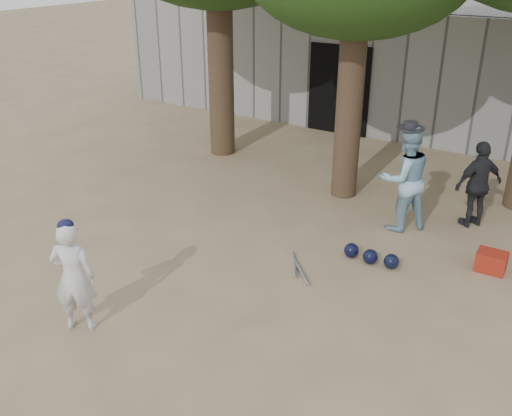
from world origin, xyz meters
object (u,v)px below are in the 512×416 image
Objects in this scene: spectator_blue at (404,179)px; spectator_dark at (478,184)px; red_bag at (491,262)px; boy_player at (73,277)px.

spectator_dark is (1.03, 0.77, -0.15)m from spectator_blue.
spectator_dark is 3.57× the size of red_bag.
spectator_blue is (2.47, 4.82, 0.16)m from boy_player.
spectator_dark reaches higher than boy_player.
boy_player is 0.82× the size of spectator_blue.
red_bag is (1.61, -0.66, -0.75)m from spectator_blue.
red_bag is at bearing 110.05° from spectator_blue.
spectator_blue is at bearing 157.77° from red_bag.
spectator_blue is 1.19× the size of spectator_dark.
spectator_blue is 1.29m from spectator_dark.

